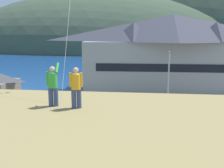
# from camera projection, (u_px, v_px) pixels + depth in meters

# --- Properties ---
(ground_plane) EXTENTS (600.00, 600.00, 0.00)m
(ground_plane) POSITION_uv_depth(u_px,v_px,m) (115.00, 148.00, 22.34)
(ground_plane) COLOR #66604C
(parking_lot_pad) EXTENTS (40.00, 20.00, 0.10)m
(parking_lot_pad) POSITION_uv_depth(u_px,v_px,m) (120.00, 126.00, 27.19)
(parking_lot_pad) COLOR gray
(parking_lot_pad) RESTS_ON ground
(bay_water) EXTENTS (360.00, 84.00, 0.03)m
(bay_water) POSITION_uv_depth(u_px,v_px,m) (135.00, 61.00, 80.75)
(bay_water) COLOR navy
(bay_water) RESTS_ON ground
(far_hill_west_ridge) EXTENTS (135.60, 74.83, 51.74)m
(far_hill_west_ridge) POSITION_uv_depth(u_px,v_px,m) (99.00, 48.00, 130.42)
(far_hill_west_ridge) COLOR #3D4C38
(far_hill_west_ridge) RESTS_ON ground
(far_hill_east_peak) EXTENTS (108.58, 48.27, 68.49)m
(far_hill_east_peak) POSITION_uv_depth(u_px,v_px,m) (195.00, 49.00, 129.00)
(far_hill_east_peak) COLOR #3D4C38
(far_hill_east_peak) RESTS_ON ground
(harbor_lodge) EXTENTS (27.67, 10.16, 11.61)m
(harbor_lodge) POSITION_uv_depth(u_px,v_px,m) (172.00, 52.00, 40.97)
(harbor_lodge) COLOR #999E99
(harbor_lodge) RESTS_ON ground
(wharf_dock) EXTENTS (3.20, 12.39, 0.70)m
(wharf_dock) POSITION_uv_depth(u_px,v_px,m) (132.00, 76.00, 54.06)
(wharf_dock) COLOR #70604C
(wharf_dock) RESTS_ON ground
(moored_boat_wharfside) EXTENTS (2.06, 5.93, 2.16)m
(moored_boat_wharfside) POSITION_uv_depth(u_px,v_px,m) (116.00, 73.00, 54.49)
(moored_boat_wharfside) COLOR silver
(moored_boat_wharfside) RESTS_ON ground
(parked_car_front_row_red) EXTENTS (4.21, 2.08, 1.82)m
(parked_car_front_row_red) POSITION_uv_depth(u_px,v_px,m) (38.00, 128.00, 23.79)
(parked_car_front_row_red) COLOR #236633
(parked_car_front_row_red) RESTS_ON parking_lot_pad
(parked_car_mid_row_near) EXTENTS (4.33, 2.32, 1.82)m
(parked_car_mid_row_near) POSITION_uv_depth(u_px,v_px,m) (94.00, 129.00, 23.61)
(parked_car_mid_row_near) COLOR slate
(parked_car_mid_row_near) RESTS_ON parking_lot_pad
(parked_car_mid_row_far) EXTENTS (4.29, 2.24, 1.82)m
(parked_car_mid_row_far) POSITION_uv_depth(u_px,v_px,m) (180.00, 115.00, 27.23)
(parked_car_mid_row_far) COLOR #B28923
(parked_car_mid_row_far) RESTS_ON parking_lot_pad
(parked_car_mid_row_center) EXTENTS (4.33, 2.33, 1.82)m
(parked_car_mid_row_center) POSITION_uv_depth(u_px,v_px,m) (58.00, 112.00, 28.30)
(parked_car_mid_row_center) COLOR slate
(parked_car_mid_row_center) RESTS_ON parking_lot_pad
(parked_car_corner_spot) EXTENTS (4.34, 2.35, 1.82)m
(parked_car_corner_spot) POSITION_uv_depth(u_px,v_px,m) (109.00, 113.00, 28.13)
(parked_car_corner_spot) COLOR slate
(parked_car_corner_spot) RESTS_ON parking_lot_pad
(parking_light_pole) EXTENTS (0.24, 0.78, 6.91)m
(parking_light_pole) POSITION_uv_depth(u_px,v_px,m) (168.00, 77.00, 31.24)
(parking_light_pole) COLOR #ADADB2
(parking_light_pole) RESTS_ON parking_lot_pad
(person_kite_flyer) EXTENTS (0.52, 0.68, 1.86)m
(person_kite_flyer) POSITION_uv_depth(u_px,v_px,m) (53.00, 85.00, 11.67)
(person_kite_flyer) COLOR #384770
(person_kite_flyer) RESTS_ON grassy_hill_foreground
(person_companion) EXTENTS (0.54, 0.40, 1.74)m
(person_companion) POSITION_uv_depth(u_px,v_px,m) (76.00, 86.00, 11.37)
(person_companion) COLOR #384770
(person_companion) RESTS_ON grassy_hill_foreground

